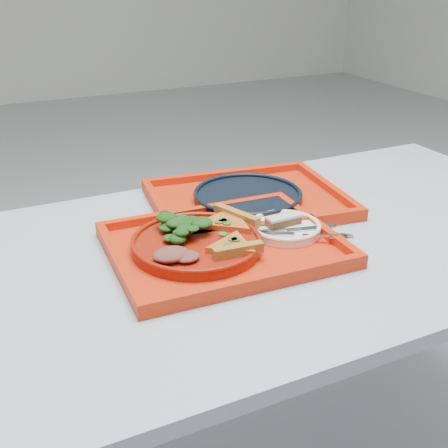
{
  "coord_description": "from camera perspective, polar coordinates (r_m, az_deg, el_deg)",
  "views": [
    {
      "loc": [
        -0.51,
        -0.92,
        1.29
      ],
      "look_at": [
        -0.05,
        0.05,
        0.78
      ],
      "focal_mm": 45.0,
      "sensor_mm": 36.0,
      "label": 1
    }
  ],
  "objects": [
    {
      "name": "salad_heap",
      "position": [
        1.14,
        -4.36,
        0.09
      ],
      "size": [
        0.1,
        0.09,
        0.05
      ],
      "primitive_type": "ellipsoid",
      "color": "black",
      "rests_on": "dinner_plate"
    },
    {
      "name": "navy_plate",
      "position": [
        1.35,
        2.43,
        2.74
      ],
      "size": [
        0.26,
        0.26,
        0.02
      ],
      "primitive_type": "cylinder",
      "color": "black",
      "rests_on": "tray_far"
    },
    {
      "name": "pizza_slice_b",
      "position": [
        1.18,
        0.19,
        0.4
      ],
      "size": [
        0.17,
        0.16,
        0.02
      ],
      "primitive_type": null,
      "rotation": [
        0.0,
        0.0,
        3.51
      ],
      "color": "#C37520",
      "rests_on": "dinner_plate"
    },
    {
      "name": "side_plate",
      "position": [
        1.2,
        6.22,
        -0.54
      ],
      "size": [
        0.15,
        0.15,
        0.01
      ],
      "primitive_type": "cylinder",
      "color": "white",
      "rests_on": "tray_main"
    },
    {
      "name": "meat_portion",
      "position": [
        1.05,
        -5.4,
        -3.09
      ],
      "size": [
        0.07,
        0.06,
        0.02
      ],
      "primitive_type": "ellipsoid",
      "color": "brown",
      "rests_on": "dinner_plate"
    },
    {
      "name": "knife",
      "position": [
        1.18,
        7.02,
        -0.55
      ],
      "size": [
        0.18,
        0.06,
        0.01
      ],
      "primitive_type": "cube",
      "rotation": [
        0.0,
        0.0,
        -0.24
      ],
      "color": "silver",
      "rests_on": "side_plate"
    },
    {
      "name": "dessert_bar",
      "position": [
        1.2,
        6.05,
        0.39
      ],
      "size": [
        0.08,
        0.03,
        0.02
      ],
      "rotation": [
        0.0,
        0.0,
        0.04
      ],
      "color": "#462617",
      "rests_on": "side_plate"
    },
    {
      "name": "pizza_slice_a",
      "position": [
        1.08,
        0.89,
        -2.03
      ],
      "size": [
        0.11,
        0.12,
        0.02
      ],
      "primitive_type": null,
      "rotation": [
        0.0,
        0.0,
        1.48
      ],
      "color": "#C37520",
      "rests_on": "dinner_plate"
    },
    {
      "name": "tray_main",
      "position": [
        1.14,
        -0.05,
        -2.49
      ],
      "size": [
        0.47,
        0.37,
        0.01
      ],
      "primitive_type": "cube",
      "rotation": [
        0.0,
        0.0,
        -0.05
      ],
      "color": "red",
      "rests_on": "table"
    },
    {
      "name": "table",
      "position": [
        1.22,
        3.22,
        -5.0
      ],
      "size": [
        1.6,
        0.8,
        0.75
      ],
      "color": "#A3ADB7",
      "rests_on": "ground"
    },
    {
      "name": "tray_far",
      "position": [
        1.36,
        2.42,
        2.2
      ],
      "size": [
        0.49,
        0.4,
        0.01
      ],
      "primitive_type": "cube",
      "rotation": [
        0.0,
        0.0,
        -0.13
      ],
      "color": "red",
      "rests_on": "table"
    },
    {
      "name": "dinner_plate",
      "position": [
        1.12,
        -2.8,
        -2.16
      ],
      "size": [
        0.26,
        0.26,
        0.02
      ],
      "primitive_type": "cylinder",
      "color": "maroon",
      "rests_on": "tray_main"
    },
    {
      "name": "fork",
      "position": [
        1.15,
        7.87,
        -1.09
      ],
      "size": [
        0.17,
        0.1,
        0.01
      ],
      "primitive_type": "cube",
      "rotation": [
        0.0,
        0.0,
        -0.47
      ],
      "color": "silver",
      "rests_on": "side_plate"
    }
  ]
}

